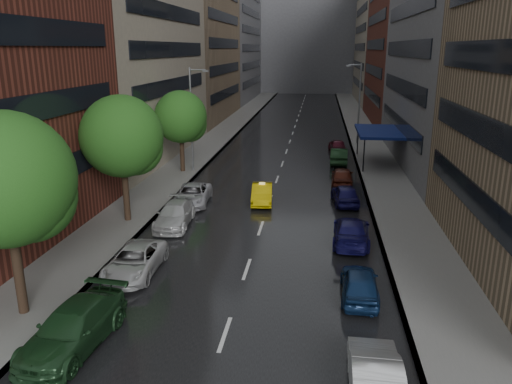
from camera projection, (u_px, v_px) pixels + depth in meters
road at (292, 136)px, 63.28m from camera, size 14.00×140.00×0.01m
sidewalk_left at (222, 134)px, 64.34m from camera, size 4.00×140.00×0.15m
sidewalk_right at (364, 137)px, 62.17m from camera, size 4.00×140.00×0.15m
buildings_left at (189, 9)px, 69.02m from camera, size 8.00×108.00×38.00m
buildings_right at (414, 13)px, 63.68m from camera, size 8.05×109.10×36.00m
building_far at (309, 26)px, 123.63m from camera, size 40.00×14.00×32.00m
tree_near at (5, 180)px, 19.24m from camera, size 5.36×5.36×8.54m
tree_mid at (122, 137)px, 30.50m from camera, size 5.07×5.07×8.08m
tree_far at (181, 117)px, 43.34m from camera, size 4.56×4.56×7.27m
taxi at (262, 194)px, 35.81m from camera, size 1.78×4.23×1.36m
parked_cars_left at (151, 241)px, 26.88m from camera, size 2.74×23.24×1.56m
parked_cars_right at (346, 199)px, 34.32m from camera, size 2.29×43.99×1.50m
street_lamp_left at (192, 117)px, 43.79m from camera, size 1.74×0.22×9.00m
street_lamp_right at (359, 102)px, 56.22m from camera, size 1.74×0.22×9.00m
awning at (379, 132)px, 47.03m from camera, size 4.00×8.00×3.12m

